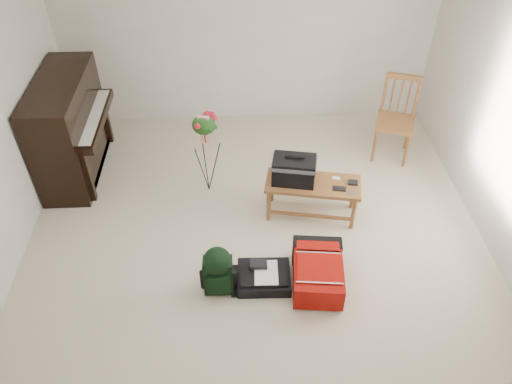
{
  "coord_description": "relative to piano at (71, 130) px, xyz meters",
  "views": [
    {
      "loc": [
        -0.18,
        -3.53,
        4.03
      ],
      "look_at": [
        0.0,
        0.35,
        0.6
      ],
      "focal_mm": 35.0,
      "sensor_mm": 36.0,
      "label": 1
    }
  ],
  "objects": [
    {
      "name": "floor",
      "position": [
        2.19,
        -1.6,
        -0.6
      ],
      "size": [
        5.0,
        5.5,
        0.01
      ],
      "primitive_type": "cube",
      "color": "beige",
      "rests_on": "ground"
    },
    {
      "name": "ceiling",
      "position": [
        2.19,
        -1.6,
        1.9
      ],
      "size": [
        5.0,
        5.5,
        0.01
      ],
      "primitive_type": "cube",
      "color": "white",
      "rests_on": "wall_back"
    },
    {
      "name": "wall_back",
      "position": [
        2.19,
        1.15,
        0.65
      ],
      "size": [
        5.0,
        0.04,
        2.5
      ],
      "primitive_type": "cube",
      "color": "silver",
      "rests_on": "floor"
    },
    {
      "name": "piano",
      "position": [
        0.0,
        0.0,
        0.0
      ],
      "size": [
        0.71,
        1.5,
        1.25
      ],
      "color": "black",
      "rests_on": "floor"
    },
    {
      "name": "bench",
      "position": [
        2.68,
        -0.97,
        -0.03
      ],
      "size": [
        1.1,
        0.6,
        0.8
      ],
      "rotation": [
        0.0,
        0.0,
        -0.18
      ],
      "color": "brown",
      "rests_on": "floor"
    },
    {
      "name": "dining_chair",
      "position": [
        4.03,
        0.14,
        -0.07
      ],
      "size": [
        0.59,
        0.59,
        1.08
      ],
      "rotation": [
        0.0,
        0.0,
        -0.33
      ],
      "color": "brown",
      "rests_on": "floor"
    },
    {
      "name": "red_suitcase",
      "position": [
        2.77,
        -1.93,
        -0.44
      ],
      "size": [
        0.55,
        0.76,
        0.31
      ],
      "rotation": [
        0.0,
        0.0,
        -0.1
      ],
      "color": "#A21306",
      "rests_on": "floor"
    },
    {
      "name": "black_duffel",
      "position": [
        2.24,
        -1.95,
        -0.52
      ],
      "size": [
        0.54,
        0.44,
        0.22
      ],
      "rotation": [
        0.0,
        0.0,
        -0.03
      ],
      "color": "black",
      "rests_on": "floor"
    },
    {
      "name": "green_backpack",
      "position": [
        1.79,
        -2.02,
        -0.29
      ],
      "size": [
        0.29,
        0.27,
        0.56
      ],
      "rotation": [
        0.0,
        0.0,
        -0.03
      ],
      "color": "black",
      "rests_on": "floor"
    },
    {
      "name": "flower_stand",
      "position": [
        1.65,
        -0.49,
        -0.07
      ],
      "size": [
        0.41,
        0.41,
        1.09
      ],
      "rotation": [
        0.0,
        0.0,
        -0.21
      ],
      "color": "black",
      "rests_on": "floor"
    }
  ]
}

